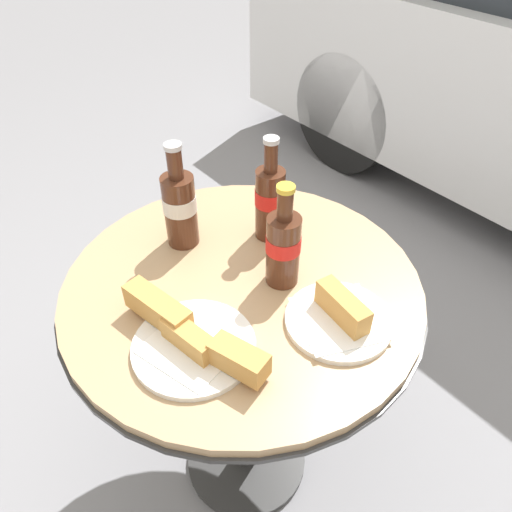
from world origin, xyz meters
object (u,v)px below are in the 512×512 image
at_px(cola_bottle_right, 270,200).
at_px(lunch_plate_far, 340,316).
at_px(cola_bottle_left, 180,206).
at_px(lunch_plate_near, 191,338).
at_px(cola_bottle_center, 283,246).
at_px(bistro_table, 243,329).

distance_m(cola_bottle_right, lunch_plate_far, 0.31).
distance_m(cola_bottle_left, lunch_plate_near, 0.31).
bearing_deg(lunch_plate_far, cola_bottle_left, -166.42).
xyz_separation_m(cola_bottle_right, lunch_plate_near, (0.16, -0.32, -0.07)).
bearing_deg(cola_bottle_center, lunch_plate_far, 2.12).
bearing_deg(bistro_table, cola_bottle_left, -173.96).
bearing_deg(bistro_table, lunch_plate_near, -66.08).
height_order(bistro_table, lunch_plate_near, lunch_plate_near).
bearing_deg(bistro_table, lunch_plate_far, 20.23).
bearing_deg(cola_bottle_center, cola_bottle_right, 149.75).
xyz_separation_m(cola_bottle_left, cola_bottle_center, (0.23, 0.09, -0.01)).
xyz_separation_m(cola_bottle_right, cola_bottle_center, (0.13, -0.08, -0.01)).
bearing_deg(cola_bottle_right, bistro_table, -59.25).
height_order(bistro_table, cola_bottle_right, cola_bottle_right).
bearing_deg(lunch_plate_near, cola_bottle_right, 117.15).
bearing_deg(cola_bottle_left, cola_bottle_center, 20.74).
height_order(cola_bottle_right, lunch_plate_far, cola_bottle_right).
bearing_deg(cola_bottle_right, lunch_plate_far, -13.82).
xyz_separation_m(cola_bottle_center, lunch_plate_near, (0.03, -0.24, -0.07)).
bearing_deg(cola_bottle_right, cola_bottle_center, -30.25).
relative_size(bistro_table, cola_bottle_left, 3.10).
relative_size(bistro_table, cola_bottle_right, 3.09).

